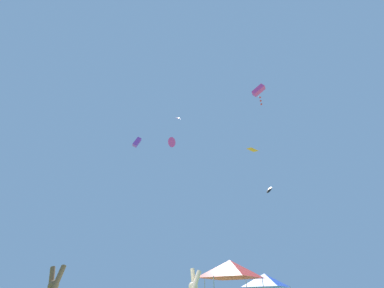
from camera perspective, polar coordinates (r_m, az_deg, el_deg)
canopy_tent_red at (r=18.01m, az=9.50°, el=-28.19°), size 3.40×3.40×3.64m
canopy_tent_blue at (r=21.76m, az=17.66°, el=-29.46°), size 2.87×2.87×3.07m
kite_magenta_diamond at (r=39.08m, az=-3.46°, el=6.48°), size 0.89×1.05×0.79m
kite_magenta_box at (r=18.70m, az=16.14°, el=12.55°), size 1.07×0.90×2.21m
kite_purple_box at (r=21.67m, az=-13.45°, el=0.45°), size 0.75×0.46×1.00m
kite_black_delta at (r=39.02m, az=18.48°, el=-10.68°), size 1.06×1.36×1.10m
kite_magenta_delta at (r=27.67m, az=-4.94°, el=0.47°), size 1.32×1.43×1.13m
kite_orange_diamond at (r=26.40m, az=14.78°, el=-1.27°), size 1.22×1.14×0.56m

